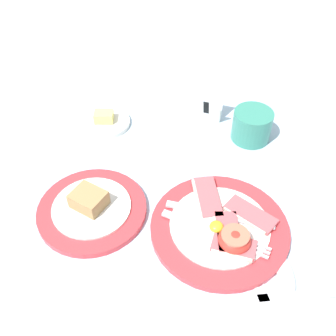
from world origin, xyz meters
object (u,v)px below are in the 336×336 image
Objects in this scene: teaspoon_near_cup at (290,292)px; bread_plate at (92,208)px; number_card at (208,105)px; fork_on_cloth at (272,319)px; breakfast_plate at (221,228)px; sugar_cup at (252,125)px; butter_dish at (105,121)px; teaspoon_by_saucer at (325,291)px.

bread_plate is at bearing 62.78° from teaspoon_near_cup.
bread_plate is 0.34m from number_card.
fork_on_cloth is at bearing -63.49° from number_card.
bread_plate is at bearing -178.80° from breakfast_plate.
number_card reaches higher than breakfast_plate.
breakfast_plate is 1.32× the size of fork_on_cloth.
number_card reaches higher than teaspoon_near_cup.
fork_on_cloth is at bearing -22.74° from bread_plate.
number_card is (-0.10, 0.04, 0.00)m from sugar_cup.
bread_plate reaches higher than breakfast_plate.
fork_on_cloth is at bearing 139.85° from teaspoon_near_cup.
butter_dish reaches higher than fork_on_cloth.
sugar_cup is 0.32m from butter_dish.
bread_plate is 2.58× the size of number_card.
teaspoon_near_cup is at bearing -51.02° from fork_on_cloth.
number_card reaches higher than fork_on_cloth.
bread_plate is 0.24m from butter_dish.
teaspoon_near_cup is at bearing 175.50° from teaspoon_by_saucer.
number_card is (-0.07, 0.30, 0.03)m from breakfast_plate.
bread_plate is 0.99× the size of teaspoon_near_cup.
bread_plate is 1.08× the size of fork_on_cloth.
bread_plate is 0.35m from teaspoon_near_cup.
breakfast_plate is 1.22× the size of bread_plate.
bread_plate is at bearing -110.69° from number_card.
teaspoon_by_saucer and teaspoon_near_cup have the same top height.
teaspoon_near_cup is at bearing -38.85° from breakfast_plate.
fork_on_cloth is at bearing -159.78° from teaspoon_by_saucer.
number_card reaches higher than bread_plate.
sugar_cup is at bearing 3.89° from butter_dish.
breakfast_plate reaches higher than teaspoon_near_cup.
number_card is at bearing 11.56° from teaspoon_near_cup.
bread_plate is at bearing -134.68° from sugar_cup.
teaspoon_by_saucer is 0.99× the size of teaspoon_near_cup.
butter_dish is 0.52m from fork_on_cloth.
butter_dish is (-0.31, -0.02, -0.03)m from sugar_cup.
bread_plate reaches higher than teaspoon_by_saucer.
sugar_cup is 0.42× the size of teaspoon_near_cup.
butter_dish is 0.23m from number_card.
bread_plate is 0.34m from fork_on_cloth.
teaspoon_near_cup is (-0.05, -0.01, 0.00)m from teaspoon_by_saucer.
teaspoon_near_cup is at bearing -14.20° from bread_plate.
sugar_cup reaches higher than breakfast_plate.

